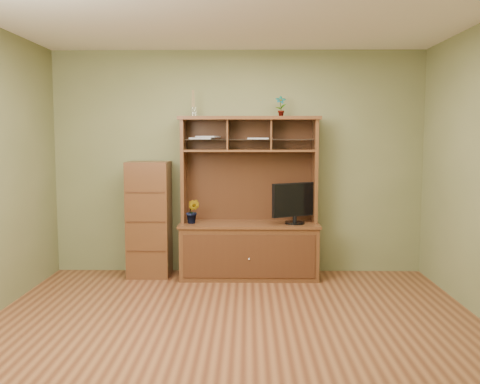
{
  "coord_description": "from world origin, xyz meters",
  "views": [
    {
      "loc": [
        0.12,
        -4.54,
        1.65
      ],
      "look_at": [
        0.04,
        1.2,
        1.07
      ],
      "focal_mm": 40.0,
      "sensor_mm": 36.0,
      "label": 1
    }
  ],
  "objects": [
    {
      "name": "magazines",
      "position": [
        -0.18,
        1.8,
        1.65
      ],
      "size": [
        0.99,
        0.26,
        0.04
      ],
      "color": "#A8A8AC",
      "rests_on": "media_hutch"
    },
    {
      "name": "media_hutch",
      "position": [
        0.14,
        1.73,
        0.52
      ],
      "size": [
        1.66,
        0.61,
        1.9
      ],
      "color": "#4A2A15",
      "rests_on": "room"
    },
    {
      "name": "orchid_plant",
      "position": [
        -0.52,
        1.65,
        0.79
      ],
      "size": [
        0.18,
        0.16,
        0.29
      ],
      "primitive_type": "imported",
      "rotation": [
        0.0,
        0.0,
        -0.26
      ],
      "color": "#2D591E",
      "rests_on": "media_hutch"
    },
    {
      "name": "side_cabinet",
      "position": [
        -1.06,
        1.76,
        0.69
      ],
      "size": [
        0.49,
        0.45,
        1.37
      ],
      "color": "#4A2A15",
      "rests_on": "room"
    },
    {
      "name": "room",
      "position": [
        0.0,
        0.0,
        1.35
      ],
      "size": [
        4.54,
        4.04,
        2.74
      ],
      "color": "#562C18",
      "rests_on": "ground"
    },
    {
      "name": "reed_diffuser",
      "position": [
        -0.52,
        1.8,
        2.02
      ],
      "size": [
        0.06,
        0.06,
        0.31
      ],
      "color": "silver",
      "rests_on": "media_hutch"
    },
    {
      "name": "monitor",
      "position": [
        0.67,
        1.65,
        0.9
      ],
      "size": [
        0.55,
        0.34,
        0.48
      ],
      "rotation": [
        0.0,
        0.0,
        0.52
      ],
      "color": "black",
      "rests_on": "media_hutch"
    },
    {
      "name": "top_plant",
      "position": [
        0.5,
        1.8,
        2.02
      ],
      "size": [
        0.13,
        0.09,
        0.24
      ],
      "primitive_type": "imported",
      "rotation": [
        0.0,
        0.0,
        0.0
      ],
      "color": "#376222",
      "rests_on": "media_hutch"
    }
  ]
}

